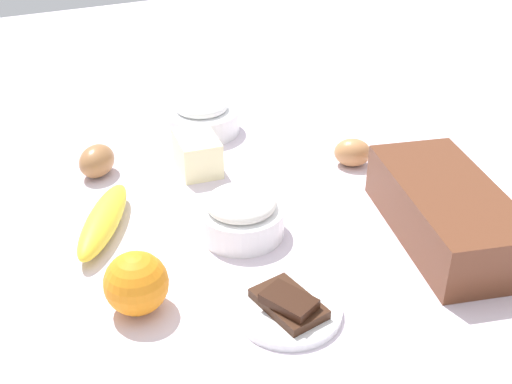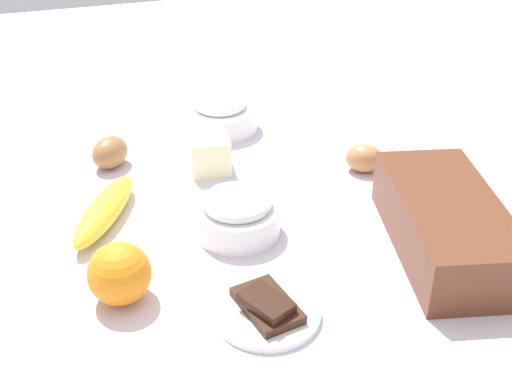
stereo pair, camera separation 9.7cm
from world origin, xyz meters
name	(u,v)px [view 2 (the right image)]	position (x,y,z in m)	size (l,w,h in m)	color
ground_plane	(256,220)	(0.00, 0.00, -0.01)	(2.40, 2.40, 0.02)	silver
loaf_pan	(446,223)	(0.16, 0.22, 0.04)	(0.30, 0.19, 0.08)	brown
flour_bowl	(238,213)	(0.03, -0.04, 0.03)	(0.12, 0.12, 0.07)	white
sugar_bowl	(221,114)	(-0.30, 0.03, 0.03)	(0.14, 0.14, 0.07)	white
banana	(104,211)	(-0.05, -0.22, 0.02)	(0.19, 0.04, 0.04)	yellow
orange_fruit	(119,274)	(0.13, -0.22, 0.04)	(0.08, 0.08, 0.08)	orange
butter_block	(208,151)	(-0.17, -0.03, 0.03)	(0.09, 0.06, 0.06)	#F4EDB2
egg_near_butter	(110,152)	(-0.22, -0.19, 0.03)	(0.05, 0.05, 0.07)	#9F6A40
egg_beside_bowl	(364,158)	(-0.07, 0.21, 0.02)	(0.05, 0.05, 0.06)	#BB7F4D
chocolate_plate	(267,310)	(0.22, -0.06, 0.01)	(0.13, 0.13, 0.03)	white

